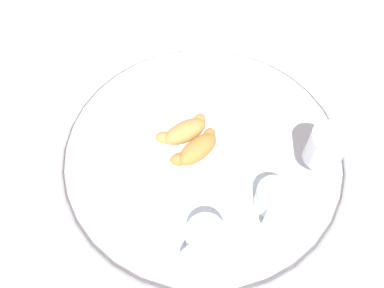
{
  "coord_description": "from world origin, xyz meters",
  "views": [
    {
      "loc": [
        -0.4,
        -0.24,
        0.79
      ],
      "look_at": [
        -0.01,
        0.02,
        0.03
      ],
      "focal_mm": 37.94,
      "sensor_mm": 36.0,
      "label": 1
    }
  ],
  "objects_px": {
    "croissant_large": "(198,149)",
    "croissant_small": "(184,131)",
    "coffee_cup_near": "(273,200)",
    "juice_glass_left": "(325,149)",
    "pastry_plate": "(192,148)",
    "coffee_cup_far": "(205,238)"
  },
  "relations": [
    {
      "from": "croissant_large",
      "to": "croissant_small",
      "type": "bearing_deg",
      "value": 66.67
    },
    {
      "from": "coffee_cup_near",
      "to": "juice_glass_left",
      "type": "relative_size",
      "value": 0.97
    },
    {
      "from": "pastry_plate",
      "to": "croissant_large",
      "type": "bearing_deg",
      "value": -113.85
    },
    {
      "from": "croissant_large",
      "to": "juice_glass_left",
      "type": "height_order",
      "value": "juice_glass_left"
    },
    {
      "from": "pastry_plate",
      "to": "croissant_small",
      "type": "height_order",
      "value": "croissant_small"
    },
    {
      "from": "pastry_plate",
      "to": "coffee_cup_far",
      "type": "distance_m",
      "value": 0.21
    },
    {
      "from": "pastry_plate",
      "to": "croissant_large",
      "type": "height_order",
      "value": "croissant_large"
    },
    {
      "from": "croissant_large",
      "to": "coffee_cup_near",
      "type": "xyz_separation_m",
      "value": [
        -0.01,
        -0.19,
        -0.02
      ]
    },
    {
      "from": "pastry_plate",
      "to": "juice_glass_left",
      "type": "distance_m",
      "value": 0.28
    },
    {
      "from": "coffee_cup_far",
      "to": "croissant_small",
      "type": "bearing_deg",
      "value": 43.89
    },
    {
      "from": "croissant_large",
      "to": "coffee_cup_far",
      "type": "relative_size",
      "value": 0.98
    },
    {
      "from": "pastry_plate",
      "to": "croissant_small",
      "type": "distance_m",
      "value": 0.04
    },
    {
      "from": "croissant_large",
      "to": "juice_glass_left",
      "type": "relative_size",
      "value": 0.95
    },
    {
      "from": "croissant_small",
      "to": "coffee_cup_near",
      "type": "height_order",
      "value": "croissant_small"
    },
    {
      "from": "coffee_cup_near",
      "to": "coffee_cup_far",
      "type": "bearing_deg",
      "value": 153.62
    },
    {
      "from": "croissant_small",
      "to": "croissant_large",
      "type": "bearing_deg",
      "value": -113.33
    },
    {
      "from": "pastry_plate",
      "to": "croissant_large",
      "type": "distance_m",
      "value": 0.04
    },
    {
      "from": "pastry_plate",
      "to": "coffee_cup_far",
      "type": "bearing_deg",
      "value": -139.37
    },
    {
      "from": "pastry_plate",
      "to": "croissant_large",
      "type": "xyz_separation_m",
      "value": [
        -0.01,
        -0.02,
        0.03
      ]
    },
    {
      "from": "coffee_cup_far",
      "to": "croissant_large",
      "type": "bearing_deg",
      "value": 37.47
    },
    {
      "from": "croissant_large",
      "to": "coffee_cup_near",
      "type": "distance_m",
      "value": 0.19
    },
    {
      "from": "pastry_plate",
      "to": "coffee_cup_far",
      "type": "height_order",
      "value": "coffee_cup_far"
    }
  ]
}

